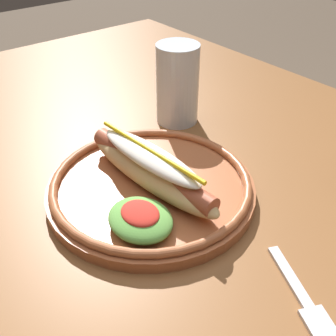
{
  "coord_description": "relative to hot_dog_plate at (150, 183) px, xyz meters",
  "views": [
    {
      "loc": [
        0.3,
        -0.32,
        1.1
      ],
      "look_at": [
        -0.06,
        -0.04,
        0.77
      ],
      "focal_mm": 43.72,
      "sensor_mm": 36.0,
      "label": 1
    }
  ],
  "objects": [
    {
      "name": "fork",
      "position": [
        0.24,
        0.02,
        -0.02
      ],
      "size": [
        0.12,
        0.07,
        0.0
      ],
      "rotation": [
        0.0,
        0.0,
        -0.43
      ],
      "color": "silver",
      "rests_on": "dining_table"
    },
    {
      "name": "hot_dog_plate",
      "position": [
        0.0,
        0.0,
        0.0
      ],
      "size": [
        0.29,
        0.29,
        0.08
      ],
      "color": "#9E5633",
      "rests_on": "dining_table"
    },
    {
      "name": "water_cup",
      "position": [
        -0.14,
        0.17,
        0.05
      ],
      "size": [
        0.07,
        0.07,
        0.14
      ],
      "primitive_type": "cylinder",
      "color": "silver",
      "rests_on": "dining_table"
    },
    {
      "name": "dining_table",
      "position": [
        0.06,
        0.07,
        -0.11
      ],
      "size": [
        1.5,
        0.88,
        0.74
      ],
      "color": "brown",
      "rests_on": "ground_plane"
    }
  ]
}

